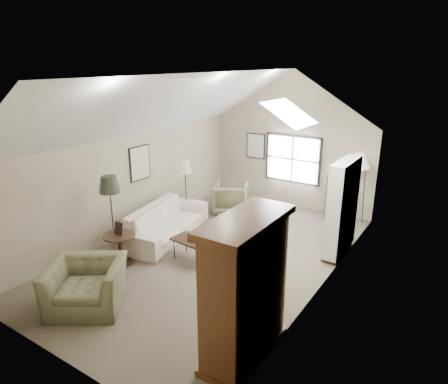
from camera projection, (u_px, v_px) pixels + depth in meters
The scene contains 18 objects.
room_shell at pixel (213, 113), 8.08m from camera, with size 5.01×8.01×4.00m.
window at pixel (293, 159), 11.74m from camera, with size 1.72×0.08×1.42m, color black.
skylight at pixel (291, 112), 8.12m from camera, with size 0.80×1.20×0.52m, color white, non-canonical shape.
wall_art at pixel (198, 155), 11.07m from camera, with size 1.97×3.71×0.88m.
armoire at pixel (245, 290), 5.71m from camera, with size 0.60×1.50×2.20m, color brown.
tv_alcove at pixel (342, 207), 8.80m from camera, with size 0.32×1.30×2.10m, color white.
media_console at pixel (338, 241), 9.07m from camera, with size 0.34×1.18×0.60m, color #382316.
tv_panel at pixel (341, 216), 8.88m from camera, with size 0.05×0.90×0.55m, color black.
sofa at pixel (166, 222), 9.91m from camera, with size 2.74×1.07×0.80m, color silver.
armchair_near at pixel (86, 285), 7.08m from camera, with size 1.29×1.13×0.84m, color #6D6D4C.
armchair_far at pixel (231, 198), 11.53m from camera, with size 0.92×0.94×0.86m, color #6F704F.
coffee_table at pixel (194, 250), 8.78m from camera, with size 0.96×0.53×0.49m, color #332114.
bowl at pixel (193, 239), 8.69m from camera, with size 0.23×0.23×0.06m, color #362616.
side_table at pixel (120, 249), 8.60m from camera, with size 0.69×0.69×0.69m, color #3B2518.
side_chair at pixel (333, 198), 11.09m from camera, with size 0.44×0.44×1.14m, color maroon.
tripod_lamp at pixel (356, 188), 10.66m from camera, with size 0.57×0.57×1.96m, color silver, non-canonical shape.
dark_lamp at pixel (112, 216), 8.78m from camera, with size 0.46×0.46×1.91m, color #242A1D, non-canonical shape.
tan_lamp at pixel (186, 190), 10.88m from camera, with size 0.34×0.34×1.72m, color tan, non-canonical shape.
Camera 1 is at (4.64, -6.74, 4.23)m, focal length 32.00 mm.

